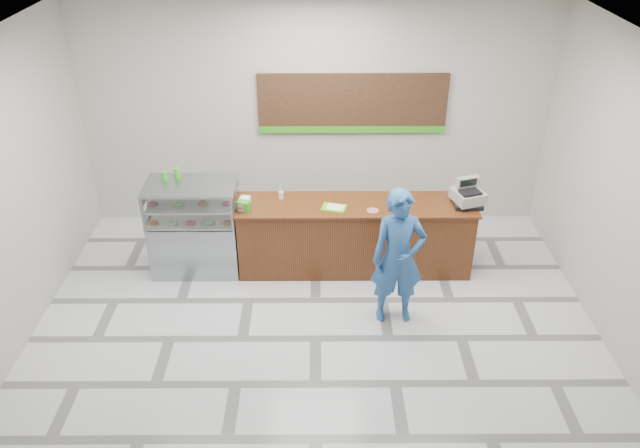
{
  "coord_description": "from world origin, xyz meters",
  "views": [
    {
      "loc": [
        0.03,
        -5.86,
        5.07
      ],
      "look_at": [
        0.06,
        0.9,
        1.1
      ],
      "focal_mm": 35.0,
      "sensor_mm": 36.0,
      "label": 1
    }
  ],
  "objects_px": {
    "display_case": "(195,227)",
    "customer": "(398,258)",
    "cash_register": "(468,195)",
    "serving_tray": "(334,208)",
    "sales_counter": "(355,236)"
  },
  "relations": [
    {
      "from": "display_case",
      "to": "customer",
      "type": "bearing_deg",
      "value": -22.73
    },
    {
      "from": "cash_register",
      "to": "display_case",
      "type": "bearing_deg",
      "value": 162.2
    },
    {
      "from": "cash_register",
      "to": "customer",
      "type": "distance_m",
      "value": 1.55
    },
    {
      "from": "serving_tray",
      "to": "sales_counter",
      "type": "bearing_deg",
      "value": 35.44
    },
    {
      "from": "cash_register",
      "to": "customer",
      "type": "xyz_separation_m",
      "value": [
        -1.04,
        -1.11,
        -0.27
      ]
    },
    {
      "from": "serving_tray",
      "to": "customer",
      "type": "xyz_separation_m",
      "value": [
        0.75,
        -1.0,
        -0.14
      ]
    },
    {
      "from": "sales_counter",
      "to": "customer",
      "type": "relative_size",
      "value": 1.81
    },
    {
      "from": "sales_counter",
      "to": "display_case",
      "type": "distance_m",
      "value": 2.23
    },
    {
      "from": "display_case",
      "to": "cash_register",
      "type": "xyz_separation_m",
      "value": [
        3.72,
        -0.01,
        0.49
      ]
    },
    {
      "from": "display_case",
      "to": "sales_counter",
      "type": "bearing_deg",
      "value": 0.01
    },
    {
      "from": "display_case",
      "to": "customer",
      "type": "relative_size",
      "value": 0.74
    },
    {
      "from": "display_case",
      "to": "serving_tray",
      "type": "relative_size",
      "value": 3.66
    },
    {
      "from": "display_case",
      "to": "serving_tray",
      "type": "bearing_deg",
      "value": -3.5
    },
    {
      "from": "sales_counter",
      "to": "serving_tray",
      "type": "bearing_deg",
      "value": -158.5
    },
    {
      "from": "cash_register",
      "to": "serving_tray",
      "type": "distance_m",
      "value": 1.81
    }
  ]
}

